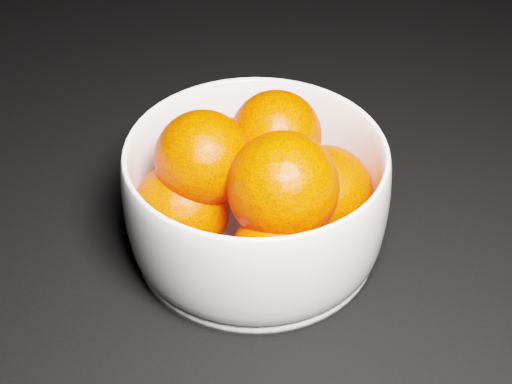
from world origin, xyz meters
The scene contains 2 objects.
bowl centered at (-0.22, 0.25, 0.05)m, with size 0.19×0.19×0.09m.
orange_pile centered at (-0.22, 0.25, 0.06)m, with size 0.15×0.14×0.11m.
Camera 1 is at (-0.03, -0.09, 0.39)m, focal length 50.00 mm.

